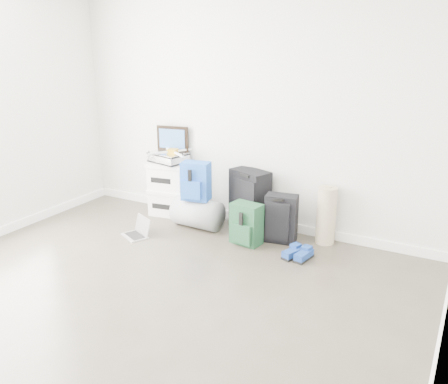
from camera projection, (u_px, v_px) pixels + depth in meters
The scene contains 14 objects.
ground at pixel (103, 330), 3.56m from camera, with size 5.00×5.00×0.00m, color #3C362C.
room_envelope at pixel (84, 98), 3.05m from camera, with size 4.52×5.02×2.71m.
boxes_stack at pixel (170, 188), 5.85m from camera, with size 0.52×0.44×0.66m.
briefcase at pixel (169, 157), 5.73m from camera, with size 0.42×0.31×0.12m, color #B2B2B7.
painting at pixel (173, 139), 5.75m from camera, with size 0.41×0.09×0.30m.
drone at pixel (173, 151), 5.65m from camera, with size 0.53×0.53×0.06m.
duffel_bag at pixel (198, 213), 5.46m from camera, with size 0.34×0.34×0.56m, color gray.
blue_backpack at pixel (196, 182), 5.32m from camera, with size 0.34×0.28×0.44m.
large_suitcase at pixel (250, 200), 5.38m from camera, with size 0.51×0.42×0.69m.
green_backpack at pixel (246, 225), 5.00m from camera, with size 0.34×0.27×0.45m.
carry_on at pixel (281, 219), 5.04m from camera, with size 0.36×0.27×0.52m.
shoes at pixel (298, 255), 4.71m from camera, with size 0.27×0.27×0.08m.
rolled_rug at pixel (326, 215), 5.00m from camera, with size 0.20×0.20×0.62m, color tan.
laptop at pixel (138, 231), 5.25m from camera, with size 0.36×0.32×0.21m.
Camera 1 is at (2.28, -2.26, 2.08)m, focal length 38.00 mm.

